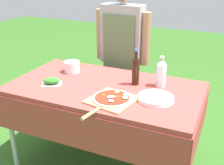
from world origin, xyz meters
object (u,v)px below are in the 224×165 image
object	(u,v)px
plate_stack	(155,98)
oil_bottle	(136,71)
water_bottle	(161,72)
mixing_tub	(72,67)
person_cook	(122,49)
prep_table	(105,95)
pizza_on_peel	(112,99)
herb_container	(52,81)

from	to	relation	value
plate_stack	oil_bottle	bearing A→B (deg)	136.82
water_bottle	mixing_tub	xyz separation A→B (m)	(-0.80, -0.01, -0.07)
person_cook	oil_bottle	distance (m)	0.64
prep_table	pizza_on_peel	xyz separation A→B (m)	(0.16, -0.22, 0.09)
pizza_on_peel	herb_container	distance (m)	0.56
person_cook	water_bottle	bearing A→B (deg)	138.51
plate_stack	herb_container	bearing A→B (deg)	-175.78
person_cook	herb_container	world-z (taller)	person_cook
herb_container	pizza_on_peel	bearing A→B (deg)	-8.18
pizza_on_peel	oil_bottle	world-z (taller)	oil_bottle
herb_container	mixing_tub	xyz separation A→B (m)	(-0.00, 0.31, 0.02)
person_cook	water_bottle	world-z (taller)	person_cook
oil_bottle	mixing_tub	xyz separation A→B (m)	(-0.61, 0.04, -0.07)
water_bottle	person_cook	bearing A→B (deg)	136.75
mixing_tub	plate_stack	bearing A→B (deg)	-16.62
person_cook	pizza_on_peel	bearing A→B (deg)	109.45
plate_stack	person_cook	bearing A→B (deg)	126.55
plate_stack	mixing_tub	bearing A→B (deg)	163.38
prep_table	water_bottle	bearing A→B (deg)	24.26
pizza_on_peel	prep_table	bearing A→B (deg)	136.58
herb_container	mixing_tub	size ratio (longest dim) A/B	1.36
mixing_tub	oil_bottle	bearing A→B (deg)	-3.48
herb_container	mixing_tub	bearing A→B (deg)	90.05
prep_table	herb_container	xyz separation A→B (m)	(-0.40, -0.14, 0.10)
person_cook	pizza_on_peel	xyz separation A→B (m)	(0.29, -0.90, -0.10)
prep_table	water_bottle	distance (m)	0.48
prep_table	oil_bottle	bearing A→B (deg)	31.90
prep_table	plate_stack	world-z (taller)	plate_stack
pizza_on_peel	mixing_tub	distance (m)	0.68
person_cook	herb_container	bearing A→B (deg)	73.41
person_cook	mixing_tub	size ratio (longest dim) A/B	10.84
pizza_on_peel	oil_bottle	distance (m)	0.37
oil_bottle	water_bottle	bearing A→B (deg)	14.68
mixing_tub	pizza_on_peel	bearing A→B (deg)	-34.95
prep_table	pizza_on_peel	size ratio (longest dim) A/B	3.02
pizza_on_peel	person_cook	bearing A→B (deg)	118.55
water_bottle	oil_bottle	bearing A→B (deg)	-165.32
pizza_on_peel	plate_stack	size ratio (longest dim) A/B	1.93
herb_container	plate_stack	distance (m)	0.83
person_cook	water_bottle	xyz separation A→B (m)	(0.53, -0.50, -0.00)
prep_table	oil_bottle	size ratio (longest dim) A/B	5.27
herb_container	water_bottle	bearing A→B (deg)	22.05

